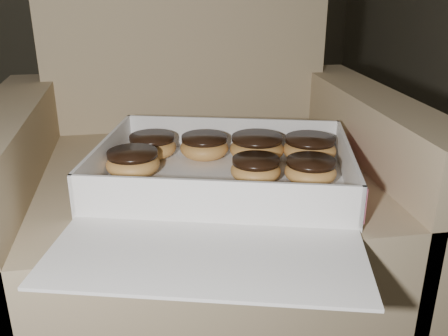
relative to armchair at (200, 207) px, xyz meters
name	(u,v)px	position (x,y,z in m)	size (l,w,h in m)	color
armchair	(200,207)	(0.00, 0.00, 0.00)	(0.81, 0.68, 0.84)	tan
bakery_box	(223,186)	(0.02, -0.18, 0.13)	(0.55, 0.60, 0.07)	white
donut_a	(310,170)	(0.17, -0.18, 0.14)	(0.09, 0.09, 0.04)	gold
donut_b	(133,163)	(-0.13, -0.10, 0.15)	(0.10, 0.10, 0.05)	gold
donut_c	(310,149)	(0.20, -0.08, 0.15)	(0.10, 0.10, 0.05)	gold
donut_d	(257,148)	(0.11, -0.06, 0.15)	(0.10, 0.10, 0.05)	gold
donut_e	(152,146)	(-0.09, -0.01, 0.14)	(0.09, 0.09, 0.05)	gold
donut_f	(256,169)	(0.08, -0.16, 0.14)	(0.09, 0.09, 0.04)	gold
donut_g	(204,146)	(0.01, -0.03, 0.15)	(0.09, 0.09, 0.05)	gold
crumb_a	(338,198)	(0.20, -0.25, 0.12)	(0.01, 0.01, 0.00)	black
crumb_b	(250,182)	(0.07, -0.16, 0.12)	(0.01, 0.01, 0.00)	black
crumb_c	(311,201)	(0.15, -0.25, 0.12)	(0.01, 0.01, 0.00)	black
crumb_d	(259,209)	(0.06, -0.27, 0.12)	(0.01, 0.01, 0.00)	black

